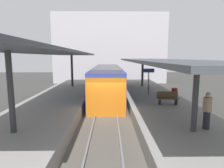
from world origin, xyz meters
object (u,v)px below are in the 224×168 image
Objects in this scene: commuter_train at (107,83)px; platform_sign at (149,76)px; platform_bench at (168,98)px; litter_bin at (174,93)px; passenger_near_bench at (207,110)px.

platform_sign is at bearing -29.55° from commuter_train.
platform_bench is (4.10, -5.10, -0.26)m from commuter_train.
commuter_train is at bearing 147.67° from litter_bin.
passenger_near_bench is (0.36, -4.34, 0.38)m from platform_bench.
platform_sign is at bearing 142.60° from litter_bin.
commuter_train is 10.44m from passenger_near_bench.
platform_bench is 4.37m from passenger_near_bench.
litter_bin is at bearing -32.33° from commuter_train.
passenger_near_bench is (-0.72, -6.16, 0.45)m from litter_bin.
platform_bench is at bearing 94.76° from passenger_near_bench.
platform_sign is at bearing 97.69° from passenger_near_bench.
litter_bin is (5.18, -3.28, -0.33)m from commuter_train.
platform_sign is 7.59m from passenger_near_bench.
commuter_train is at bearing 150.45° from platform_sign.
platform_bench reaches higher than litter_bin.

